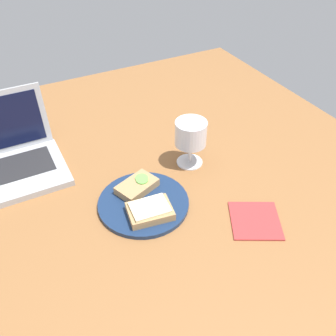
# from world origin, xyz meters

# --- Properties ---
(wooden_table) EXTENTS (1.40, 1.40, 0.03)m
(wooden_table) POSITION_xyz_m (0.00, 0.00, 0.01)
(wooden_table) COLOR brown
(wooden_table) RESTS_ON ground
(plate) EXTENTS (0.23, 0.23, 0.01)m
(plate) POSITION_xyz_m (-0.05, -0.08, 0.04)
(plate) COLOR navy
(plate) RESTS_ON wooden_table
(sandwich_with_cheese) EXTENTS (0.12, 0.09, 0.03)m
(sandwich_with_cheese) POSITION_xyz_m (-0.05, -0.13, 0.05)
(sandwich_with_cheese) COLOR #A88456
(sandwich_with_cheese) RESTS_ON plate
(sandwich_with_cucumber) EXTENTS (0.12, 0.10, 0.02)m
(sandwich_with_cucumber) POSITION_xyz_m (-0.04, -0.03, 0.05)
(sandwich_with_cucumber) COLOR #A88456
(sandwich_with_cucumber) RESTS_ON plate
(wine_glass) EXTENTS (0.09, 0.09, 0.14)m
(wine_glass) POSITION_xyz_m (0.14, 0.02, 0.13)
(wine_glass) COLOR white
(wine_glass) RESTS_ON wooden_table
(laptop) EXTENTS (0.32, 0.24, 0.20)m
(laptop) POSITION_xyz_m (-0.34, 0.22, 0.07)
(laptop) COLOR #ADAFB5
(laptop) RESTS_ON wooden_table
(napkin) EXTENTS (0.16, 0.16, 0.00)m
(napkin) POSITION_xyz_m (0.17, -0.25, 0.03)
(napkin) COLOR #B23333
(napkin) RESTS_ON wooden_table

